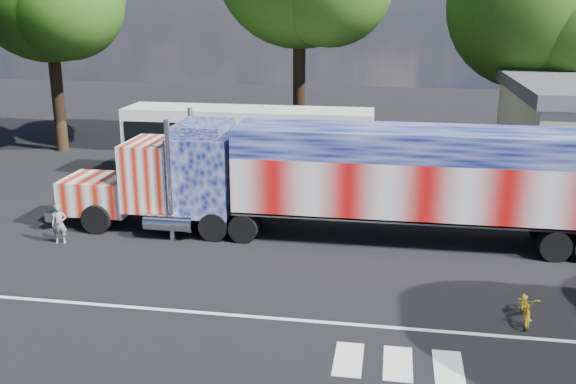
% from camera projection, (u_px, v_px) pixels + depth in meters
% --- Properties ---
extents(ground, '(100.00, 100.00, 0.00)m').
position_uv_depth(ground, '(273.00, 274.00, 20.73)').
color(ground, black).
extents(lane_markings, '(30.00, 2.67, 0.01)m').
position_uv_depth(lane_markings, '(310.00, 335.00, 16.89)').
color(lane_markings, silver).
rests_on(lane_markings, ground).
extents(semi_truck, '(21.07, 3.33, 4.49)m').
position_uv_depth(semi_truck, '(352.00, 178.00, 23.37)').
color(semi_truck, black).
rests_on(semi_truck, ground).
extents(coach_bus, '(12.14, 2.83, 3.53)m').
position_uv_depth(coach_bus, '(248.00, 143.00, 31.55)').
color(coach_bus, silver).
rests_on(coach_bus, ground).
extents(woman, '(0.63, 0.52, 1.47)m').
position_uv_depth(woman, '(59.00, 224.00, 23.22)').
color(woman, slate).
rests_on(woman, ground).
extents(bicycle, '(0.68, 1.63, 0.84)m').
position_uv_depth(bicycle, '(526.00, 307.00, 17.57)').
color(bicycle, gold).
rests_on(bicycle, ground).
extents(tree_ne_a, '(9.35, 8.91, 12.83)m').
position_uv_depth(tree_ne_a, '(535.00, 6.00, 33.90)').
color(tree_ne_a, black).
rests_on(tree_ne_a, ground).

